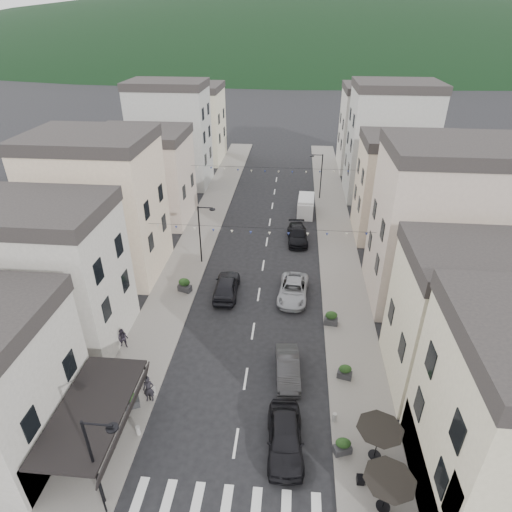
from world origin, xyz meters
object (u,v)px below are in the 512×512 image
(parked_car_e, at_px, (226,286))
(delivery_van, at_px, (306,205))
(pedestrian_b, at_px, (123,339))
(parked_car_b, at_px, (288,368))
(pedestrian_a, at_px, (149,389))
(parked_car_a, at_px, (285,437))
(parked_car_d, at_px, (297,235))
(parked_car_c, at_px, (293,290))

(parked_car_e, bearing_deg, delivery_van, -112.43)
(parked_car_e, xyz_separation_m, pedestrian_b, (-6.40, -7.63, 0.07))
(parked_car_b, height_order, pedestrian_a, pedestrian_a)
(delivery_van, height_order, pedestrian_b, delivery_van)
(parked_car_a, distance_m, pedestrian_b, 13.98)
(parked_car_b, xyz_separation_m, pedestrian_b, (-12.00, 1.65, 0.21))
(parked_car_b, height_order, delivery_van, delivery_van)
(parked_car_d, xyz_separation_m, parked_car_e, (-6.05, -10.73, 0.12))
(parked_car_c, bearing_deg, delivery_van, 90.12)
(parked_car_e, relative_size, pedestrian_b, 3.12)
(parked_car_b, relative_size, pedestrian_b, 2.71)
(parked_car_c, distance_m, pedestrian_b, 14.43)
(pedestrian_a, distance_m, pedestrian_b, 5.75)
(parked_car_b, relative_size, delivery_van, 0.90)
(pedestrian_b, bearing_deg, parked_car_b, -10.20)
(parked_car_a, height_order, parked_car_b, parked_car_a)
(parked_car_b, height_order, pedestrian_b, pedestrian_b)
(delivery_van, xyz_separation_m, pedestrian_b, (-13.40, -25.76, -0.19))
(parked_car_d, distance_m, pedestrian_a, 24.71)
(parked_car_a, distance_m, delivery_van, 32.96)
(parked_car_c, xyz_separation_m, parked_car_d, (0.27, 10.62, 0.01))
(delivery_van, bearing_deg, parked_car_e, -108.32)
(parked_car_d, height_order, parked_car_e, parked_car_e)
(parked_car_b, relative_size, parked_car_d, 0.86)
(parked_car_b, xyz_separation_m, parked_car_e, (-5.60, 9.28, 0.14))
(pedestrian_a, bearing_deg, parked_car_c, 45.19)
(parked_car_c, bearing_deg, pedestrian_b, -143.66)
(pedestrian_a, bearing_deg, parked_car_e, 66.84)
(parked_car_d, bearing_deg, parked_car_a, -94.73)
(parked_car_c, xyz_separation_m, parked_car_e, (-5.79, -0.10, 0.12))
(parked_car_e, bearing_deg, pedestrian_b, 48.66)
(parked_car_a, distance_m, pedestrian_a, 8.97)
(parked_car_e, height_order, delivery_van, delivery_van)
(parked_car_a, relative_size, pedestrian_a, 2.62)
(delivery_van, distance_m, pedestrian_b, 29.04)
(pedestrian_a, bearing_deg, parked_car_b, 9.73)
(parked_car_d, bearing_deg, parked_car_c, -95.16)
(parked_car_e, relative_size, pedestrian_a, 2.64)
(pedestrian_a, bearing_deg, parked_car_d, 59.09)
(parked_car_b, relative_size, pedestrian_a, 2.29)
(parked_car_c, height_order, parked_car_d, parked_car_d)
(parked_car_a, xyz_separation_m, parked_car_b, (0.00, 5.51, -0.13))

